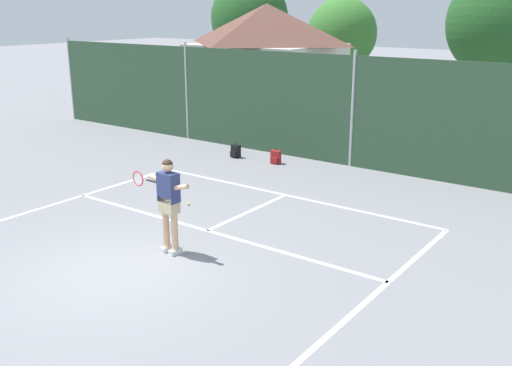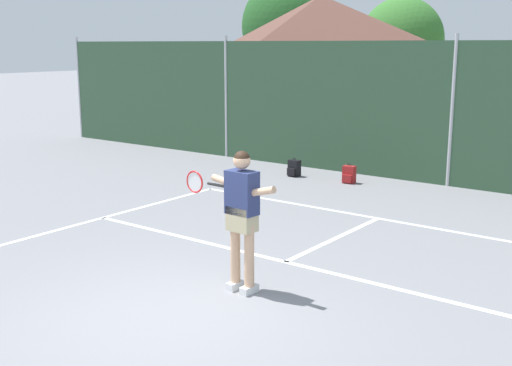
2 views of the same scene
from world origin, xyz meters
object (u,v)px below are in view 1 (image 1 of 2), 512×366
tennis_player (168,198)px  backpack_red (276,157)px  tennis_ball (188,204)px  backpack_black (236,151)px

tennis_player → backpack_red: size_ratio=4.01×
tennis_ball → tennis_player: bearing=-54.5°
backpack_black → backpack_red: (1.44, 0.12, 0.00)m
tennis_player → backpack_black: 7.55m
tennis_ball → backpack_red: backpack_red is taller
tennis_player → tennis_ball: 2.99m
tennis_player → tennis_ball: tennis_player is taller
tennis_player → backpack_red: 7.10m
tennis_player → backpack_black: tennis_player is taller
tennis_player → backpack_black: size_ratio=4.01×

